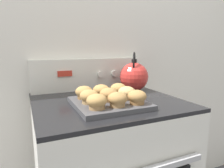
{
  "coord_description": "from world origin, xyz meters",
  "views": [
    {
      "loc": [
        -0.38,
        -0.57,
        1.18
      ],
      "look_at": [
        -0.01,
        0.26,
        1.02
      ],
      "focal_mm": 32.0,
      "sensor_mm": 36.0,
      "label": 1
    }
  ],
  "objects": [
    {
      "name": "wall_back",
      "position": [
        0.0,
        0.69,
        1.2
      ],
      "size": [
        8.0,
        0.05,
        2.4
      ],
      "color": "white",
      "rests_on": "ground_plane"
    },
    {
      "name": "control_panel",
      "position": [
        0.0,
        0.64,
        1.02
      ],
      "size": [
        0.71,
        0.07,
        0.2
      ],
      "color": "white",
      "rests_on": "stove_range"
    },
    {
      "name": "muffin_r2_c2",
      "position": [
        0.06,
        0.34,
        0.97
      ],
      "size": [
        0.08,
        0.08,
        0.06
      ],
      "color": "#A37A4C",
      "rests_on": "muffin_pan"
    },
    {
      "name": "muffin_pan",
      "position": [
        -0.03,
        0.25,
        0.93
      ],
      "size": [
        0.32,
        0.32,
        0.02
      ],
      "color": "#4C4C51",
      "rests_on": "stove_range"
    },
    {
      "name": "muffin_r2_c0",
      "position": [
        -0.12,
        0.34,
        0.97
      ],
      "size": [
        0.08,
        0.08,
        0.06
      ],
      "color": "olive",
      "rests_on": "muffin_pan"
    },
    {
      "name": "muffin_r1_c2",
      "position": [
        0.06,
        0.24,
        0.97
      ],
      "size": [
        0.08,
        0.08,
        0.06
      ],
      "color": "tan",
      "rests_on": "muffin_pan"
    },
    {
      "name": "muffin_r1_c1",
      "position": [
        -0.03,
        0.25,
        0.97
      ],
      "size": [
        0.08,
        0.08,
        0.06
      ],
      "color": "#A37A4C",
      "rests_on": "muffin_pan"
    },
    {
      "name": "tea_kettle",
      "position": [
        0.23,
        0.48,
        1.01
      ],
      "size": [
        0.18,
        0.2,
        0.24
      ],
      "color": "red",
      "rests_on": "stove_range"
    },
    {
      "name": "muffin_r1_c0",
      "position": [
        -0.13,
        0.25,
        0.97
      ],
      "size": [
        0.08,
        0.08,
        0.06
      ],
      "color": "tan",
      "rests_on": "muffin_pan"
    },
    {
      "name": "muffin_r0_c2",
      "position": [
        0.06,
        0.15,
        0.97
      ],
      "size": [
        0.08,
        0.08,
        0.06
      ],
      "color": "olive",
      "rests_on": "muffin_pan"
    },
    {
      "name": "muffin_r0_c1",
      "position": [
        -0.03,
        0.15,
        0.97
      ],
      "size": [
        0.08,
        0.08,
        0.06
      ],
      "color": "#A37A4C",
      "rests_on": "muffin_pan"
    },
    {
      "name": "muffin_r2_c1",
      "position": [
        -0.03,
        0.34,
        0.97
      ],
      "size": [
        0.08,
        0.08,
        0.06
      ],
      "color": "olive",
      "rests_on": "muffin_pan"
    },
    {
      "name": "muffin_r0_c0",
      "position": [
        -0.12,
        0.15,
        0.97
      ],
      "size": [
        0.08,
        0.08,
        0.06
      ],
      "color": "#A37A4C",
      "rests_on": "muffin_pan"
    }
  ]
}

